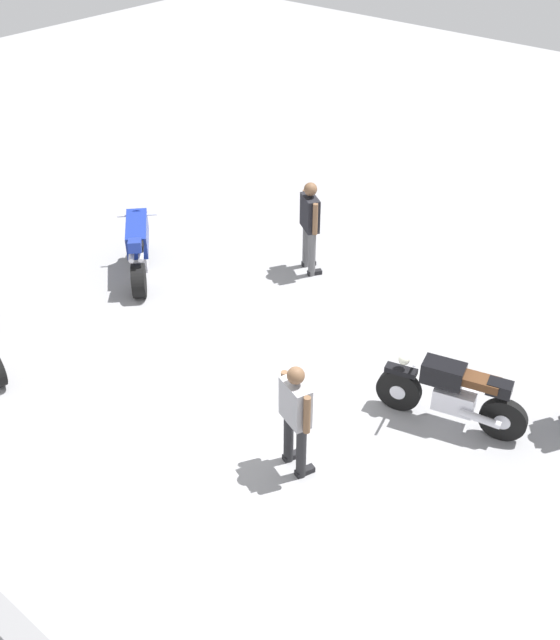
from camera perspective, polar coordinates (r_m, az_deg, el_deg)
ground_plane at (r=11.33m, az=-2.27°, el=-4.86°), size 40.00×40.00×0.00m
motorcycle_black_cruiser at (r=10.62m, az=12.75°, el=-5.38°), size 2.05×0.80×1.09m
motorcycle_blue_sportbike at (r=13.82m, az=-10.54°, el=5.43°), size 1.56×1.47×1.14m
person_in_gray_shirt at (r=9.45m, az=1.16°, el=-6.99°), size 0.63×0.44×1.63m
person_in_black_shirt at (r=13.56m, az=2.24°, el=7.37°), size 0.60×0.50×1.73m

